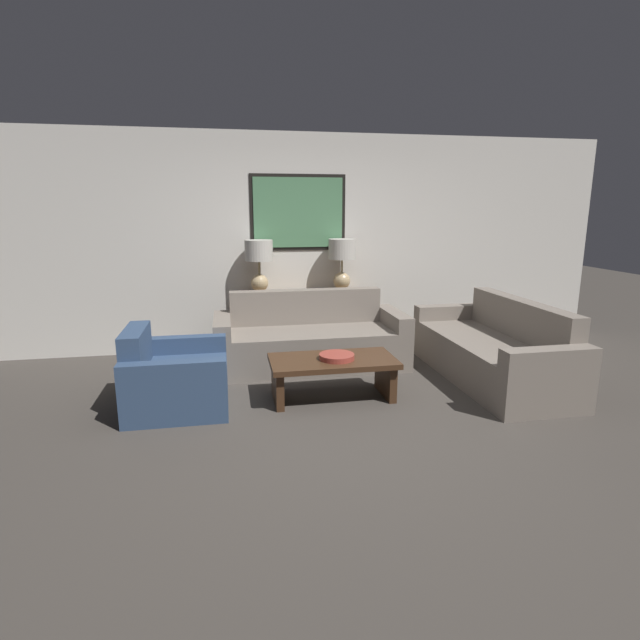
{
  "coord_description": "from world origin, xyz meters",
  "views": [
    {
      "loc": [
        -0.9,
        -3.77,
        1.76
      ],
      "look_at": [
        0.01,
        1.07,
        0.65
      ],
      "focal_mm": 28.0,
      "sensor_mm": 36.0,
      "label": 1
    }
  ],
  "objects_px": {
    "coffee_table": "(333,369)",
    "couch_by_side": "(493,352)",
    "armchair_near_back_wall": "(174,379)",
    "decorative_bowl": "(337,357)",
    "table_lamp_right": "(342,258)",
    "console_table": "(302,322)",
    "couch_by_back_wall": "(310,341)",
    "table_lamp_left": "(259,260)"
  },
  "relations": [
    {
      "from": "table_lamp_right",
      "to": "couch_by_back_wall",
      "type": "height_order",
      "value": "table_lamp_right"
    },
    {
      "from": "couch_by_back_wall",
      "to": "table_lamp_left",
      "type": "bearing_deg",
      "value": 129.04
    },
    {
      "from": "table_lamp_right",
      "to": "couch_by_side",
      "type": "xyz_separation_m",
      "value": [
        1.3,
        -1.42,
        -0.87
      ]
    },
    {
      "from": "couch_by_side",
      "to": "armchair_near_back_wall",
      "type": "distance_m",
      "value": 3.21
    },
    {
      "from": "console_table",
      "to": "couch_by_back_wall",
      "type": "xyz_separation_m",
      "value": [
        0.0,
        -0.63,
        -0.08
      ]
    },
    {
      "from": "decorative_bowl",
      "to": "armchair_near_back_wall",
      "type": "xyz_separation_m",
      "value": [
        -1.47,
        0.12,
        -0.16
      ]
    },
    {
      "from": "couch_by_side",
      "to": "console_table",
      "type": "bearing_deg",
      "value": 141.77
    },
    {
      "from": "console_table",
      "to": "couch_by_back_wall",
      "type": "distance_m",
      "value": 0.63
    },
    {
      "from": "table_lamp_left",
      "to": "console_table",
      "type": "bearing_deg",
      "value": 0.0
    },
    {
      "from": "console_table",
      "to": "armchair_near_back_wall",
      "type": "relative_size",
      "value": 1.62
    },
    {
      "from": "table_lamp_left",
      "to": "table_lamp_right",
      "type": "xyz_separation_m",
      "value": [
        1.02,
        0.0,
        0.0
      ]
    },
    {
      "from": "coffee_table",
      "to": "table_lamp_right",
      "type": "bearing_deg",
      "value": 74.2
    },
    {
      "from": "console_table",
      "to": "table_lamp_right",
      "type": "bearing_deg",
      "value": 0.0
    },
    {
      "from": "couch_by_back_wall",
      "to": "couch_by_side",
      "type": "relative_size",
      "value": 1.0
    },
    {
      "from": "console_table",
      "to": "armchair_near_back_wall",
      "type": "height_order",
      "value": "console_table"
    },
    {
      "from": "table_lamp_right",
      "to": "couch_by_back_wall",
      "type": "distance_m",
      "value": 1.19
    },
    {
      "from": "armchair_near_back_wall",
      "to": "decorative_bowl",
      "type": "bearing_deg",
      "value": -4.52
    },
    {
      "from": "console_table",
      "to": "armchair_near_back_wall",
      "type": "bearing_deg",
      "value": -131.74
    },
    {
      "from": "console_table",
      "to": "table_lamp_left",
      "type": "relative_size",
      "value": 2.42
    },
    {
      "from": "table_lamp_left",
      "to": "coffee_table",
      "type": "xyz_separation_m",
      "value": [
        0.55,
        -1.66,
        -0.86
      ]
    },
    {
      "from": "couch_by_back_wall",
      "to": "table_lamp_right",
      "type": "bearing_deg",
      "value": 50.96
    },
    {
      "from": "console_table",
      "to": "table_lamp_right",
      "type": "xyz_separation_m",
      "value": [
        0.51,
        0.0,
        0.78
      ]
    },
    {
      "from": "coffee_table",
      "to": "decorative_bowl",
      "type": "relative_size",
      "value": 3.57
    },
    {
      "from": "coffee_table",
      "to": "decorative_bowl",
      "type": "bearing_deg",
      "value": -38.49
    },
    {
      "from": "console_table",
      "to": "decorative_bowl",
      "type": "bearing_deg",
      "value": -87.61
    },
    {
      "from": "coffee_table",
      "to": "couch_by_side",
      "type": "bearing_deg",
      "value": 7.81
    },
    {
      "from": "table_lamp_left",
      "to": "couch_by_back_wall",
      "type": "height_order",
      "value": "table_lamp_left"
    },
    {
      "from": "table_lamp_left",
      "to": "coffee_table",
      "type": "distance_m",
      "value": 1.95
    },
    {
      "from": "console_table",
      "to": "couch_by_side",
      "type": "bearing_deg",
      "value": -38.23
    },
    {
      "from": "couch_by_side",
      "to": "decorative_bowl",
      "type": "distance_m",
      "value": 1.76
    },
    {
      "from": "couch_by_side",
      "to": "coffee_table",
      "type": "distance_m",
      "value": 1.78
    },
    {
      "from": "table_lamp_right",
      "to": "decorative_bowl",
      "type": "relative_size",
      "value": 1.97
    },
    {
      "from": "couch_by_side",
      "to": "table_lamp_left",
      "type": "bearing_deg",
      "value": 148.44
    },
    {
      "from": "console_table",
      "to": "table_lamp_right",
      "type": "distance_m",
      "value": 0.93
    },
    {
      "from": "console_table",
      "to": "decorative_bowl",
      "type": "height_order",
      "value": "console_table"
    },
    {
      "from": "couch_by_back_wall",
      "to": "decorative_bowl",
      "type": "relative_size",
      "value": 6.49
    },
    {
      "from": "console_table",
      "to": "table_lamp_left",
      "type": "distance_m",
      "value": 0.93
    },
    {
      "from": "coffee_table",
      "to": "decorative_bowl",
      "type": "distance_m",
      "value": 0.13
    },
    {
      "from": "console_table",
      "to": "table_lamp_left",
      "type": "xyz_separation_m",
      "value": [
        -0.51,
        0.0,
        0.78
      ]
    },
    {
      "from": "table_lamp_left",
      "to": "decorative_bowl",
      "type": "relative_size",
      "value": 1.97
    },
    {
      "from": "decorative_bowl",
      "to": "couch_by_side",
      "type": "bearing_deg",
      "value": 8.78
    },
    {
      "from": "console_table",
      "to": "couch_by_side",
      "type": "distance_m",
      "value": 2.3
    }
  ]
}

